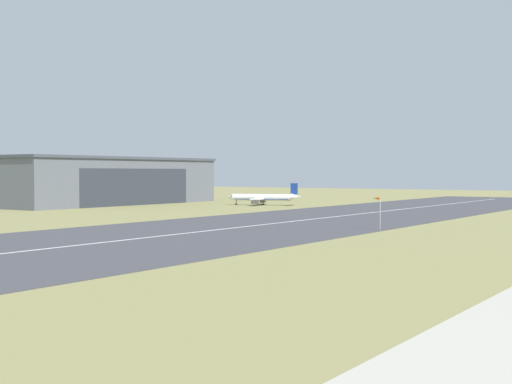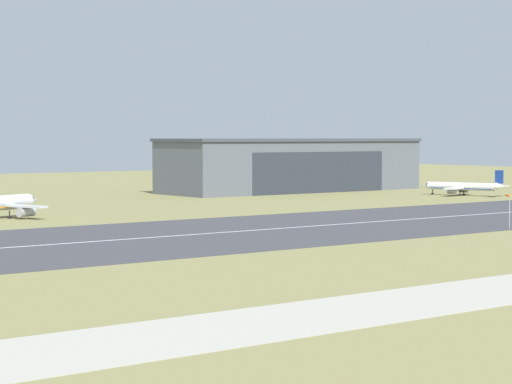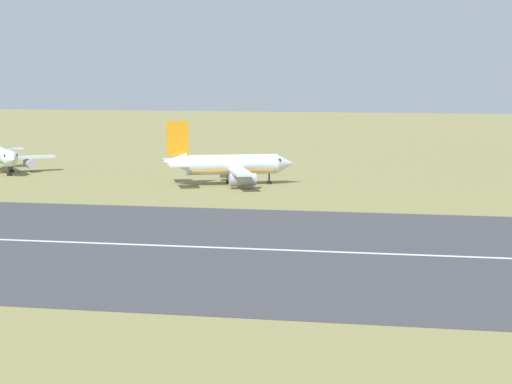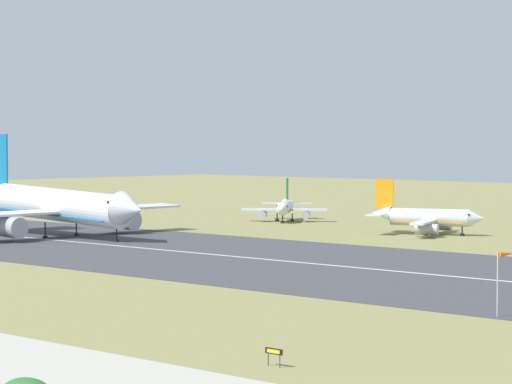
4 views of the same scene
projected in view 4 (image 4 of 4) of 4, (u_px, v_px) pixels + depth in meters
name	position (u px, v px, depth m)	size (l,w,h in m)	color
ground_plane	(157.00, 316.00, 118.20)	(682.81, 682.81, 0.00)	olive
runway_strip	(438.00, 275.00, 153.35)	(442.81, 54.86, 0.06)	#3D3D42
runway_centreline	(438.00, 275.00, 153.35)	(398.53, 0.70, 0.01)	silver
airplane_landing	(59.00, 206.00, 213.61)	(45.17, 52.03, 18.25)	silver
airplane_parked_west	(285.00, 208.00, 254.57)	(17.96, 18.60, 8.88)	silver
airplane_parked_east	(428.00, 218.00, 218.61)	(21.72, 21.42, 10.03)	silver
windsock_pole	(505.00, 259.00, 117.52)	(1.20, 2.11, 6.43)	#B7B7BC
runway_sign	(274.00, 353.00, 91.69)	(1.69, 0.13, 1.41)	#4C4C51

